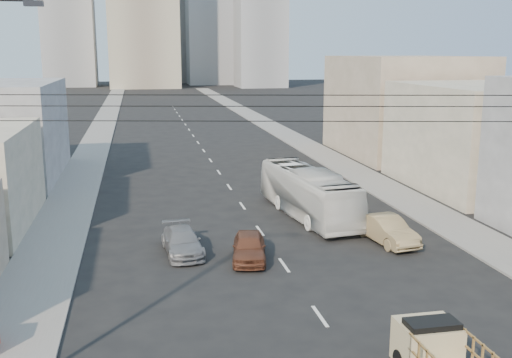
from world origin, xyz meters
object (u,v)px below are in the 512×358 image
object	(u,v)px
flatbed_pickup	(444,356)
sedan_tan	(387,230)
sedan_brown	(249,247)
sedan_grey	(182,242)
city_bus	(308,193)

from	to	relation	value
flatbed_pickup	sedan_tan	bearing A→B (deg)	73.34
sedan_brown	sedan_tan	xyz separation A→B (m)	(8.03, 1.27, 0.05)
flatbed_pickup	sedan_grey	world-z (taller)	flatbed_pickup
sedan_brown	flatbed_pickup	bearing A→B (deg)	-63.19
sedan_brown	city_bus	bearing A→B (deg)	65.16
flatbed_pickup	sedan_grey	bearing A→B (deg)	115.79
sedan_grey	sedan_tan	bearing A→B (deg)	-6.81
flatbed_pickup	sedan_brown	world-z (taller)	flatbed_pickup
flatbed_pickup	city_bus	world-z (taller)	city_bus
sedan_tan	flatbed_pickup	bearing A→B (deg)	-115.39
sedan_brown	sedan_tan	bearing A→B (deg)	19.45
flatbed_pickup	sedan_grey	distance (m)	16.21
city_bus	sedan_brown	bearing A→B (deg)	-132.03
city_bus	sedan_grey	distance (m)	10.29
sedan_brown	sedan_tan	distance (m)	8.13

